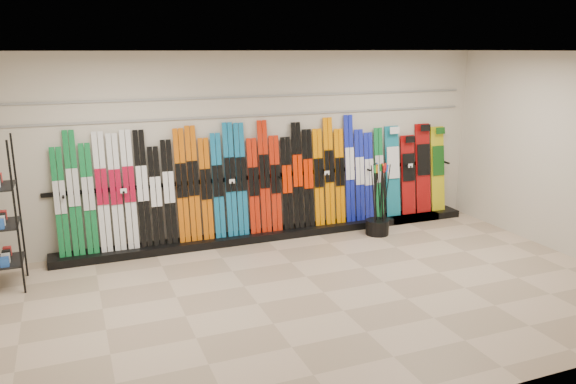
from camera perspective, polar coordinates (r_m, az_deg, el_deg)
name	(u,v)px	position (r m, az deg, el deg)	size (l,w,h in m)	color
floor	(323,292)	(7.31, 3.63, -10.14)	(8.00, 8.00, 0.00)	gray
back_wall	(259,146)	(9.10, -2.96, 4.67)	(8.00, 8.00, 0.00)	beige
right_wall	(571,156)	(9.25, 26.84, 3.30)	(5.00, 5.00, 0.00)	beige
ceiling	(328,51)	(6.65, 4.04, 14.08)	(8.00, 8.00, 0.00)	silver
ski_rack_base	(277,233)	(9.33, -1.10, -4.20)	(8.00, 0.40, 0.12)	black
skis	(235,184)	(8.92, -5.43, 0.86)	(5.37, 0.24, 1.83)	#107033
snowboards	(416,171)	(10.40, 12.84, 2.13)	(1.23, 0.25, 1.60)	#14728C
accessory_rack	(1,214)	(8.01, -27.17, -2.03)	(0.40, 0.60, 1.97)	black
pole_bin	(377,227)	(9.54, 9.05, -3.54)	(0.39, 0.39, 0.25)	black
ski_poles	(379,199)	(9.42, 9.22, -0.71)	(0.35, 0.30, 1.18)	black
slatwall_rail_0	(259,115)	(9.01, -2.96, 7.79)	(7.60, 0.02, 0.03)	gray
slatwall_rail_1	(259,96)	(8.98, -2.99, 9.69)	(7.60, 0.02, 0.03)	gray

